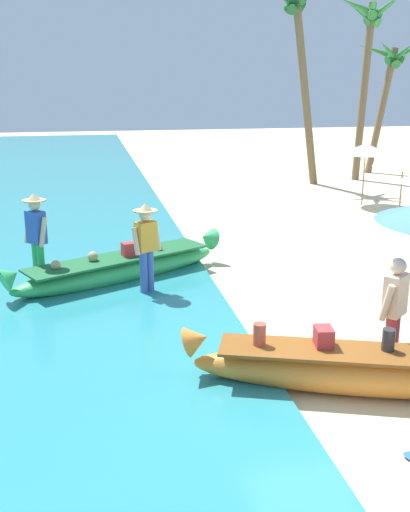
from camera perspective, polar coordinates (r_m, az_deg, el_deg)
ground_plane at (r=8.86m, az=13.18°, el=-10.26°), size 80.00×80.00×0.00m
boat_orange_foreground at (r=8.20m, az=14.69°, el=-10.17°), size 4.61×2.10×0.87m
boat_green_midground at (r=12.16m, az=-7.86°, el=-1.12°), size 4.47×2.71×0.83m
person_vendor_hatted at (r=11.14m, az=-5.44°, el=1.16°), size 0.57×0.45×1.74m
person_tourist_customer at (r=8.72m, az=17.05°, el=-4.58°), size 0.55×0.50×1.60m
person_vendor_assistant at (r=11.85m, az=-15.27°, el=1.90°), size 0.51×0.55×1.85m
parasol_row_1 at (r=17.33m, az=17.84°, el=8.35°), size 1.60×1.60×1.91m
parasol_row_2 at (r=19.92m, az=14.59°, el=9.53°), size 1.60×1.60×1.91m
palm_tree_tall_inland at (r=25.03m, az=14.88°, el=19.15°), size 2.45×2.49×6.82m
palm_tree_leaning_seaward at (r=23.32m, az=8.55°, el=20.46°), size 2.51×2.60×7.13m
palm_tree_mid_cluster at (r=27.19m, az=16.67°, el=16.25°), size 2.70×2.55×5.34m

